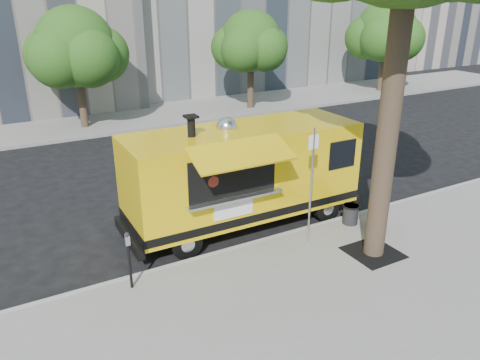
% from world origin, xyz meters
% --- Properties ---
extents(ground, '(120.00, 120.00, 0.00)m').
position_xyz_m(ground, '(0.00, 0.00, 0.00)').
color(ground, black).
rests_on(ground, ground).
extents(sidewalk, '(60.00, 6.00, 0.15)m').
position_xyz_m(sidewalk, '(0.00, -4.00, 0.07)').
color(sidewalk, gray).
rests_on(sidewalk, ground).
extents(curb, '(60.00, 0.14, 0.16)m').
position_xyz_m(curb, '(0.00, -0.93, 0.07)').
color(curb, '#999993').
rests_on(curb, ground).
extents(far_sidewalk, '(60.00, 5.00, 0.15)m').
position_xyz_m(far_sidewalk, '(0.00, 13.50, 0.07)').
color(far_sidewalk, gray).
rests_on(far_sidewalk, ground).
extents(tree_well, '(1.20, 1.20, 0.02)m').
position_xyz_m(tree_well, '(2.60, -2.80, 0.15)').
color(tree_well, black).
rests_on(tree_well, sidewalk).
extents(far_tree_b, '(3.60, 3.60, 5.50)m').
position_xyz_m(far_tree_b, '(-1.00, 12.70, 3.83)').
color(far_tree_b, '#33261C').
rests_on(far_tree_b, far_sidewalk).
extents(far_tree_c, '(3.24, 3.24, 5.21)m').
position_xyz_m(far_tree_c, '(8.00, 12.40, 3.72)').
color(far_tree_c, '#33261C').
rests_on(far_tree_c, far_sidewalk).
extents(far_tree_d, '(3.78, 3.78, 5.64)m').
position_xyz_m(far_tree_d, '(18.00, 12.60, 3.89)').
color(far_tree_d, '#33261C').
rests_on(far_tree_d, far_sidewalk).
extents(sign_post, '(0.28, 0.06, 3.00)m').
position_xyz_m(sign_post, '(1.55, -1.55, 1.85)').
color(sign_post, silver).
rests_on(sign_post, sidewalk).
extents(parking_meter, '(0.11, 0.11, 1.33)m').
position_xyz_m(parking_meter, '(-3.00, -1.35, 0.98)').
color(parking_meter, black).
rests_on(parking_meter, sidewalk).
extents(food_truck, '(6.68, 3.09, 3.28)m').
position_xyz_m(food_truck, '(0.68, 0.31, 1.54)').
color(food_truck, yellow).
rests_on(food_truck, ground).
extents(trash_bin_left, '(0.45, 0.45, 0.54)m').
position_xyz_m(trash_bin_left, '(3.18, -1.30, 0.44)').
color(trash_bin_left, black).
rests_on(trash_bin_left, sidewalk).
extents(trash_bin_right, '(0.49, 0.49, 0.59)m').
position_xyz_m(trash_bin_right, '(3.50, -1.99, 0.46)').
color(trash_bin_right, black).
rests_on(trash_bin_right, sidewalk).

